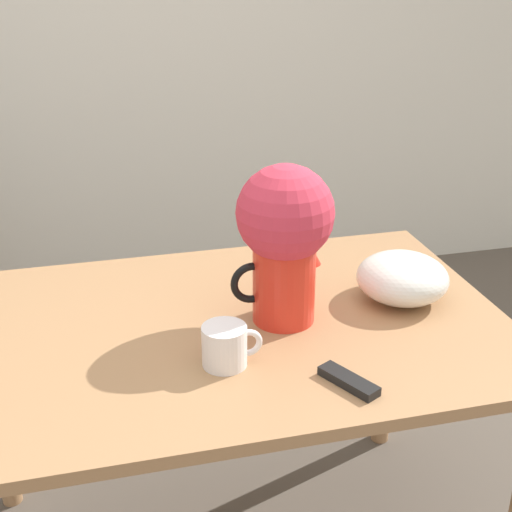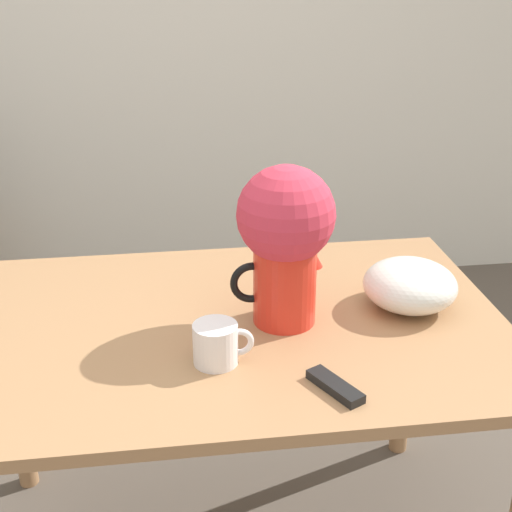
% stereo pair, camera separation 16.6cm
% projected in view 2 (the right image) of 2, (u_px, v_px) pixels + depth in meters
% --- Properties ---
extents(wall_back, '(8.00, 0.05, 2.60)m').
position_uv_depth(wall_back, '(163.00, 17.00, 3.14)').
color(wall_back, silver).
rests_on(wall_back, ground_plane).
extents(table, '(1.36, 0.90, 0.76)m').
position_uv_depth(table, '(228.00, 357.00, 1.77)').
color(table, '#A3754C').
rests_on(table, ground_plane).
extents(flower_vase, '(0.25, 0.23, 0.39)m').
position_uv_depth(flower_vase, '(285.00, 234.00, 1.65)').
color(flower_vase, red).
rests_on(flower_vase, table).
extents(coffee_mug, '(0.13, 0.10, 0.09)m').
position_uv_depth(coffee_mug, '(217.00, 344.00, 1.55)').
color(coffee_mug, white).
rests_on(coffee_mug, table).
extents(white_bowl, '(0.24, 0.24, 0.12)m').
position_uv_depth(white_bowl, '(410.00, 285.00, 1.78)').
color(white_bowl, silver).
rests_on(white_bowl, table).
extents(remote_control, '(0.10, 0.14, 0.02)m').
position_uv_depth(remote_control, '(335.00, 386.00, 1.47)').
color(remote_control, black).
rests_on(remote_control, table).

